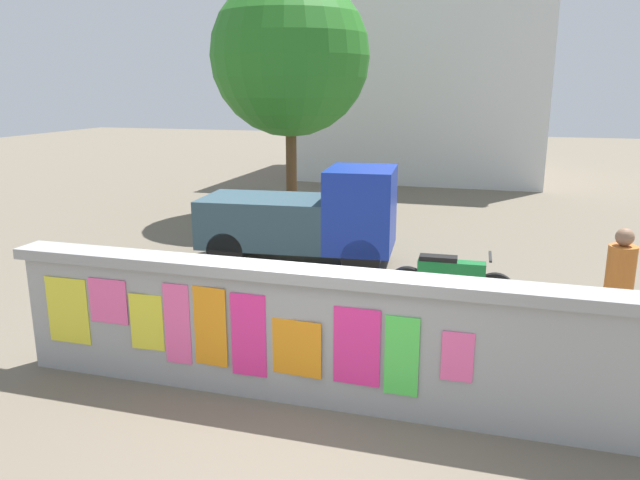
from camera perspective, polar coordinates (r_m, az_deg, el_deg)
ground at (r=14.17m, az=9.51°, el=0.56°), size 60.00×60.00×0.00m
poster_wall at (r=6.42m, az=0.69°, el=-8.98°), size 7.40×0.42×1.48m
auto_rickshaw_truck at (r=11.44m, az=-1.11°, el=2.14°), size 3.72×1.81×1.85m
motorcycle at (r=9.44m, az=11.87°, el=-3.55°), size 1.90×0.56×0.87m
bicycle_near at (r=9.09m, az=-14.54°, el=-5.05°), size 1.71×0.44×0.95m
bicycle_far at (r=7.38m, az=12.56°, el=-9.52°), size 1.65×0.63×0.95m
person_walking at (r=8.40m, az=26.18°, el=-3.22°), size 0.48×0.48×1.62m
tree_roadside at (r=15.65m, az=-2.81°, el=16.73°), size 3.91×3.91×5.95m
building_background at (r=24.07m, az=9.74°, el=15.28°), size 8.95×7.24×7.63m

